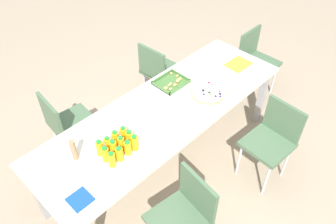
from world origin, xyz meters
The scene contains 25 objects.
ground_plane centered at (0.00, 0.00, 0.00)m, with size 12.00×12.00×0.00m, color tan.
party_table centered at (0.00, 0.00, 0.69)m, with size 2.55×0.82×0.75m.
chair_far_left centered at (-0.61, 0.74, 0.50)m, with size 0.43×0.43×0.83m.
chair_near_right centered at (0.61, -0.79, 0.50)m, with size 0.42×0.42×0.83m.
chair_far_right centered at (0.63, 0.72, 0.50)m, with size 0.42×0.42×0.83m.
chair_near_left centered at (-0.53, -0.73, 0.50)m, with size 0.45×0.45×0.83m.
chair_end centered at (1.61, 0.05, 0.50)m, with size 0.40×0.40×0.83m.
juice_bottle_0 centered at (-0.73, -0.16, 0.82)m, with size 0.06×0.06×0.14m.
juice_bottle_1 centered at (-0.65, -0.16, 0.81)m, with size 0.06×0.06×0.13m.
juice_bottle_2 centered at (-0.57, -0.16, 0.81)m, with size 0.06×0.06×0.14m.
juice_bottle_3 centered at (-0.50, -0.16, 0.82)m, with size 0.06×0.06×0.14m.
juice_bottle_4 centered at (-0.73, -0.09, 0.82)m, with size 0.06×0.06×0.14m.
juice_bottle_5 centered at (-0.65, -0.08, 0.82)m, with size 0.06×0.06×0.15m.
juice_bottle_6 centered at (-0.58, -0.09, 0.82)m, with size 0.05×0.05×0.14m.
juice_bottle_7 centered at (-0.49, -0.09, 0.82)m, with size 0.06×0.06×0.14m.
juice_bottle_8 centered at (-0.72, -0.01, 0.82)m, with size 0.06×0.06×0.15m.
juice_bottle_9 centered at (-0.65, -0.02, 0.82)m, with size 0.05×0.05×0.14m.
juice_bottle_10 centered at (-0.57, -0.01, 0.82)m, with size 0.06×0.06×0.14m.
juice_bottle_11 centered at (-0.49, -0.02, 0.81)m, with size 0.05×0.05×0.13m.
fruit_pizza centered at (0.43, -0.14, 0.76)m, with size 0.32×0.32×0.05m.
snack_tray centered at (0.31, 0.21, 0.76)m, with size 0.29×0.26×0.04m.
plate_stack centered at (-0.07, -0.12, 0.77)m, with size 0.18×0.18×0.03m.
napkin_stack centered at (-1.08, -0.24, 0.76)m, with size 0.15×0.15×0.01m, color #194CA5.
cardboard_tube centered at (-0.88, 0.09, 0.85)m, with size 0.04×0.04×0.19m, color #9E7A56.
paper_folder centered at (1.03, -0.07, 0.75)m, with size 0.26×0.20×0.01m, color yellow.
Camera 1 is at (-1.58, -1.57, 2.78)m, focal length 35.90 mm.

